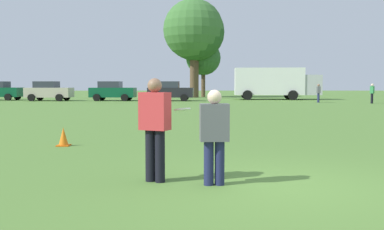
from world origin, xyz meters
TOP-DOWN VIEW (x-y plane):
  - ground_plane at (0.00, 0.00)m, footprint 193.56×193.56m
  - player_thrower at (-1.94, 0.32)m, footprint 0.53×0.43m
  - player_defender at (-1.00, 0.08)m, footprint 0.46×0.29m
  - frisbee at (-1.50, 0.50)m, footprint 0.27×0.27m
  - traffic_cone at (-4.65, 4.46)m, footprint 0.32×0.32m
  - parked_car_mid_left at (-20.14, 36.14)m, footprint 4.29×2.40m
  - parked_car_center at (-14.78, 34.52)m, footprint 4.29×2.40m
  - parked_car_mid_right at (-8.85, 34.76)m, footprint 4.29×2.40m
  - parked_car_near_right at (-3.38, 34.43)m, footprint 4.29×2.40m
  - box_truck at (7.03, 37.73)m, footprint 8.62×3.32m
  - bystander_sideline_watcher at (9.40, 30.64)m, footprint 0.26×0.44m
  - bystander_far_jogger at (13.25, 28.91)m, footprint 0.47×0.51m
  - tree_west_oak at (-1.18, 44.56)m, footprint 6.98×6.98m
  - tree_west_maple at (-0.96, 44.77)m, footprint 6.76×6.76m
  - tree_center_elm at (0.02, 46.86)m, footprint 4.21×4.21m

SIDE VIEW (x-z plane):
  - ground_plane at x=0.00m, z-range 0.00..0.00m
  - traffic_cone at x=-4.65m, z-range -0.01..0.47m
  - player_defender at x=-1.00m, z-range 0.09..1.59m
  - bystander_sideline_watcher at x=9.40m, z-range 0.10..1.69m
  - bystander_far_jogger at x=13.25m, z-range 0.10..1.72m
  - parked_car_mid_left at x=-20.14m, z-range 0.01..1.83m
  - parked_car_center at x=-14.78m, z-range 0.01..1.83m
  - parked_car_mid_right at x=-8.85m, z-range 0.01..1.83m
  - parked_car_near_right at x=-3.38m, z-range 0.01..1.83m
  - player_thrower at x=-1.94m, z-range 0.11..1.79m
  - frisbee at x=-1.50m, z-range 1.13..1.22m
  - box_truck at x=7.03m, z-range 0.16..3.34m
  - tree_center_elm at x=0.02m, z-range 1.28..8.13m
  - tree_west_maple at x=-0.96m, z-range 2.06..13.06m
  - tree_west_oak at x=-1.18m, z-range 2.13..13.47m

